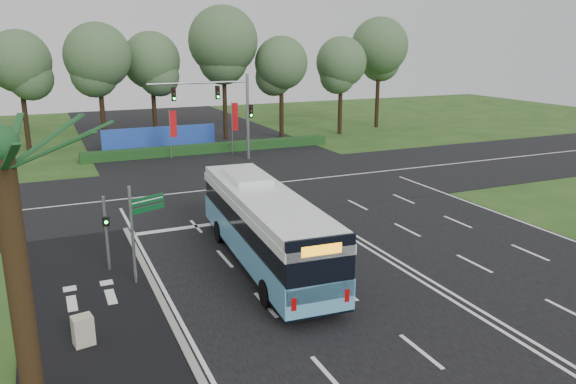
# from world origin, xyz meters

# --- Properties ---
(ground) EXTENTS (120.00, 120.00, 0.00)m
(ground) POSITION_xyz_m (0.00, 0.00, 0.00)
(ground) COLOR #234517
(ground) RESTS_ON ground
(road_main) EXTENTS (20.00, 120.00, 0.04)m
(road_main) POSITION_xyz_m (0.00, 0.00, 0.02)
(road_main) COLOR black
(road_main) RESTS_ON ground
(road_cross) EXTENTS (120.00, 14.00, 0.05)m
(road_cross) POSITION_xyz_m (0.00, 12.00, 0.03)
(road_cross) COLOR black
(road_cross) RESTS_ON ground
(bike_path) EXTENTS (5.00, 18.00, 0.06)m
(bike_path) POSITION_xyz_m (-12.50, -3.00, 0.03)
(bike_path) COLOR black
(bike_path) RESTS_ON ground
(kerb_strip) EXTENTS (0.25, 18.00, 0.12)m
(kerb_strip) POSITION_xyz_m (-10.10, -3.00, 0.06)
(kerb_strip) COLOR gray
(kerb_strip) RESTS_ON ground
(city_bus) EXTENTS (3.35, 12.49, 3.55)m
(city_bus) POSITION_xyz_m (-5.15, -1.25, 1.79)
(city_bus) COLOR #569EC8
(city_bus) RESTS_ON ground
(pedestrian_signal) EXTENTS (0.30, 0.41, 3.33)m
(pedestrian_signal) POSITION_xyz_m (-11.51, 0.71, 1.82)
(pedestrian_signal) COLOR gray
(pedestrian_signal) RESTS_ON ground
(street_sign) EXTENTS (1.49, 0.68, 4.10)m
(street_sign) POSITION_xyz_m (-10.37, -0.91, 2.58)
(street_sign) COLOR gray
(street_sign) RESTS_ON ground
(utility_cabinet) EXTENTS (0.71, 0.63, 1.04)m
(utility_cabinet) POSITION_xyz_m (-13.02, -5.25, 0.52)
(utility_cabinet) COLOR #B6AD93
(utility_cabinet) RESTS_ON ground
(banner_flag_left) EXTENTS (0.61, 0.08, 4.10)m
(banner_flag_left) POSITION_xyz_m (-3.63, 23.26, 2.69)
(banner_flag_left) COLOR gray
(banner_flag_left) RESTS_ON ground
(banner_flag_mid) EXTENTS (0.65, 0.21, 4.50)m
(banner_flag_mid) POSITION_xyz_m (1.80, 23.44, 2.93)
(banner_flag_mid) COLOR gray
(banner_flag_mid) RESTS_ON ground
(palm_tree) EXTENTS (3.20, 3.20, 7.65)m
(palm_tree) POSITION_xyz_m (-14.50, -8.00, 6.44)
(palm_tree) COLOR #382614
(palm_tree) RESTS_ON ground
(traffic_light_gantry) EXTENTS (8.41, 0.28, 7.00)m
(traffic_light_gantry) POSITION_xyz_m (0.21, 20.50, 4.66)
(traffic_light_gantry) COLOR gray
(traffic_light_gantry) RESTS_ON ground
(hedge) EXTENTS (22.00, 1.20, 0.80)m
(hedge) POSITION_xyz_m (0.00, 24.50, 0.40)
(hedge) COLOR #153916
(hedge) RESTS_ON ground
(blue_hoarding) EXTENTS (10.00, 0.30, 2.20)m
(blue_hoarding) POSITION_xyz_m (-4.00, 27.00, 1.10)
(blue_hoarding) COLOR #2146B4
(blue_hoarding) RESTS_ON ground
(eucalyptus_row) EXTENTS (47.72, 8.90, 12.89)m
(eucalyptus_row) POSITION_xyz_m (1.49, 30.88, 8.27)
(eucalyptus_row) COLOR black
(eucalyptus_row) RESTS_ON ground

